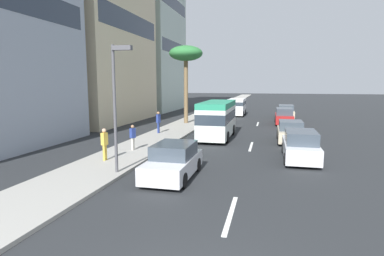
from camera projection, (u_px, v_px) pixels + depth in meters
name	position (u px, v px, depth m)	size (l,w,h in m)	color
ground_plane	(259.00, 121.00, 36.12)	(198.00, 198.00, 0.00)	#26282B
sidewalk_right	(199.00, 118.00, 37.77)	(162.00, 3.50, 0.15)	#9E9B93
lane_stripe_near	(231.00, 214.00, 10.33)	(3.20, 0.16, 0.01)	silver
lane_stripe_mid	(251.00, 146.00, 21.40)	(3.20, 0.16, 0.01)	silver
lane_stripe_far	(258.00, 124.00, 33.20)	(3.20, 0.16, 0.01)	silver
car_lead	(286.00, 112.00, 38.75)	(4.70, 1.93, 1.62)	beige
car_second	(290.00, 132.00, 22.91)	(4.13, 1.82, 1.57)	beige
car_third	(173.00, 161.00, 14.35)	(4.21, 1.89, 1.54)	silver
van_fourth	(237.00, 106.00, 41.83)	(5.05, 2.15, 2.21)	white
car_fifth	(284.00, 117.00, 33.03)	(4.79, 1.82, 1.69)	#A51E1E
car_sixth	(300.00, 146.00, 17.63)	(4.71, 1.84, 1.65)	silver
minibus_seventh	(217.00, 118.00, 24.47)	(6.47, 2.27, 2.84)	silver
pedestrian_near_lamp	(158.00, 121.00, 26.17)	(0.37, 0.31, 1.78)	navy
pedestrian_mid_block	(105.00, 143.00, 16.85)	(0.36, 0.29, 1.72)	gold
pedestrian_by_tree	(133.00, 136.00, 19.49)	(0.38, 0.33, 1.56)	beige
palm_tree	(186.00, 56.00, 32.01)	(3.39, 3.39, 7.86)	brown
street_lamp	(117.00, 93.00, 14.20)	(0.24, 0.97, 5.78)	#4C4C51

